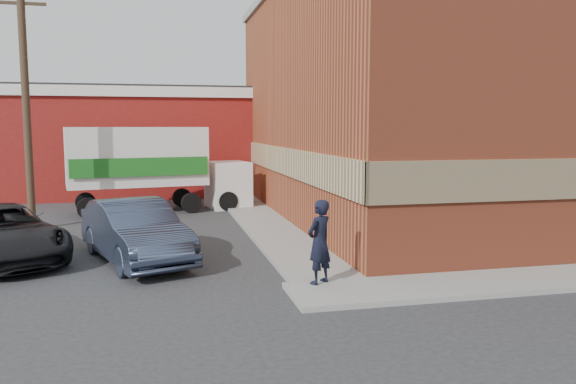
{
  "coord_description": "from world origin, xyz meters",
  "views": [
    {
      "loc": [
        -3.11,
        -11.93,
        3.58
      ],
      "look_at": [
        0.32,
        2.94,
        1.8
      ],
      "focal_mm": 35.0,
      "sensor_mm": 36.0,
      "label": 1
    }
  ],
  "objects": [
    {
      "name": "suv_a",
      "position": [
        -7.3,
        4.15,
        0.75
      ],
      "size": [
        4.67,
        5.92,
        1.5
      ],
      "primitive_type": "imported",
      "rotation": [
        0.0,
        0.0,
        0.48
      ],
      "color": "black",
      "rests_on": "ground"
    },
    {
      "name": "man",
      "position": [
        0.29,
        -0.25,
        1.06
      ],
      "size": [
        0.82,
        0.76,
        1.87
      ],
      "primitive_type": "imported",
      "rotation": [
        0.0,
        0.0,
        3.76
      ],
      "color": "black",
      "rests_on": "sidewalk_south"
    },
    {
      "name": "sidewalk_west",
      "position": [
        0.6,
        9.0,
        0.06
      ],
      "size": [
        1.8,
        18.0,
        0.12
      ],
      "primitive_type": "cube",
      "color": "gray",
      "rests_on": "ground"
    },
    {
      "name": "brick_building",
      "position": [
        8.5,
        9.0,
        4.68
      ],
      "size": [
        14.25,
        18.25,
        9.36
      ],
      "color": "#AB472C",
      "rests_on": "ground"
    },
    {
      "name": "warehouse",
      "position": [
        -6.0,
        20.0,
        2.81
      ],
      "size": [
        16.3,
        8.3,
        5.6
      ],
      "color": "maroon",
      "rests_on": "ground"
    },
    {
      "name": "sedan",
      "position": [
        -3.78,
        3.28,
        0.82
      ],
      "size": [
        3.28,
        5.26,
        1.64
      ],
      "primitive_type": "imported",
      "rotation": [
        0.0,
        0.0,
        0.34
      ],
      "color": "#323C54",
      "rests_on": "ground"
    },
    {
      "name": "box_truck",
      "position": [
        -3.31,
        12.25,
        2.06
      ],
      "size": [
        7.48,
        3.3,
        3.56
      ],
      "rotation": [
        0.0,
        0.0,
        0.17
      ],
      "color": "white",
      "rests_on": "ground"
    },
    {
      "name": "utility_pole",
      "position": [
        -7.5,
        9.0,
        4.75
      ],
      "size": [
        2.0,
        0.26,
        9.0
      ],
      "color": "#4D3726",
      "rests_on": "ground"
    },
    {
      "name": "ground",
      "position": [
        0.0,
        0.0,
        0.0
      ],
      "size": [
        90.0,
        90.0,
        0.0
      ],
      "primitive_type": "plane",
      "color": "#28282B",
      "rests_on": "ground"
    }
  ]
}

